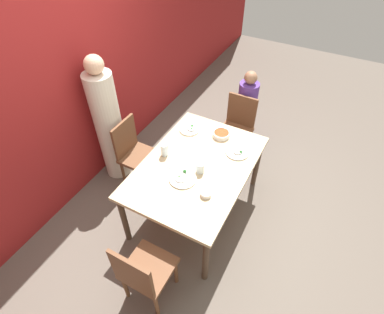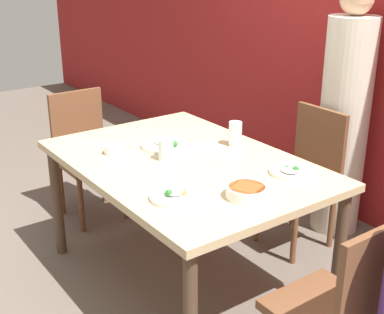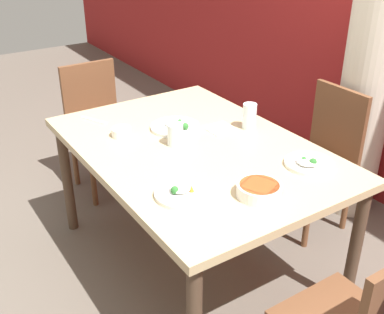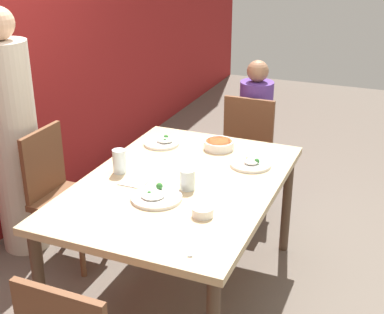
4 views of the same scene
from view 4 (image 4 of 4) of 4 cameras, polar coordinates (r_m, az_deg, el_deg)
ground_plane at (r=3.31m, az=-1.18°, el=-14.07°), size 10.00×10.00×0.00m
dining_table at (r=2.95m, az=-1.29°, el=-3.85°), size 1.50×1.03×0.73m
chair_adult_spot at (r=3.49m, az=-13.74°, el=-3.58°), size 0.40×0.40×0.87m
chair_child_spot at (r=3.95m, az=5.43°, el=0.26°), size 0.40×0.40×0.87m
person_adult at (r=3.57m, az=-18.42°, el=1.36°), size 0.31×0.31×1.60m
person_child at (r=4.20m, az=6.69°, el=2.24°), size 0.25×0.25×1.11m
bowl_curry at (r=3.35m, az=2.88°, el=1.36°), size 0.19×0.19×0.05m
plate_rice_adult at (r=2.74m, az=-3.87°, el=-4.23°), size 0.26×0.26×0.05m
plate_rice_child at (r=3.13m, az=6.29°, el=-0.69°), size 0.24×0.24×0.05m
plate_noodles at (r=3.42m, az=-3.17°, el=1.59°), size 0.23×0.23×0.05m
bowl_rice_small at (r=2.58m, az=1.15°, el=-5.80°), size 0.10×0.10×0.05m
glass_water_tall at (r=3.03m, az=-7.77°, el=-0.46°), size 0.07×0.07×0.14m
glass_water_short at (r=2.82m, az=-0.49°, el=-2.41°), size 0.08×0.08×0.11m
napkin_folded at (r=2.93m, az=-6.11°, el=-2.59°), size 0.14×0.14×0.01m
fork_steel at (r=2.36m, az=-0.33°, el=-9.37°), size 0.17×0.10×0.01m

